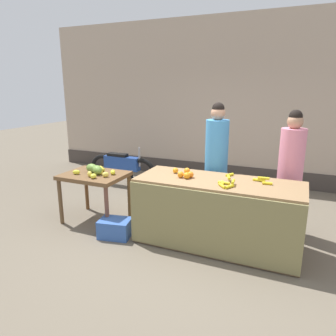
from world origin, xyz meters
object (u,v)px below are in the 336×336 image
(vendor_woman_pink_shirt, at_px, (290,174))
(produce_sack, at_px, (156,198))
(vendor_woman_blue_shirt, at_px, (216,165))
(produce_crate, at_px, (115,228))
(parked_motorcycle, at_px, (122,168))

(vendor_woman_pink_shirt, bearing_deg, produce_sack, -179.48)
(vendor_woman_blue_shirt, height_order, vendor_woman_pink_shirt, vendor_woman_blue_shirt)
(vendor_woman_pink_shirt, height_order, produce_crate, vendor_woman_pink_shirt)
(produce_sack, bearing_deg, parked_motorcycle, 142.23)
(vendor_woman_blue_shirt, height_order, produce_sack, vendor_woman_blue_shirt)
(produce_crate, relative_size, produce_sack, 0.94)
(vendor_woman_blue_shirt, relative_size, produce_sack, 4.00)
(parked_motorcycle, xyz_separation_m, produce_crate, (1.15, -2.08, -0.27))
(vendor_woman_pink_shirt, relative_size, produce_sack, 3.83)
(parked_motorcycle, bearing_deg, vendor_woman_pink_shirt, -16.23)
(produce_crate, bearing_deg, produce_sack, 82.79)
(vendor_woman_blue_shirt, height_order, parked_motorcycle, vendor_woman_blue_shirt)
(parked_motorcycle, bearing_deg, produce_crate, -61.06)
(vendor_woman_pink_shirt, xyz_separation_m, produce_sack, (-2.07, -0.02, -0.67))
(vendor_woman_pink_shirt, distance_m, produce_sack, 2.18)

